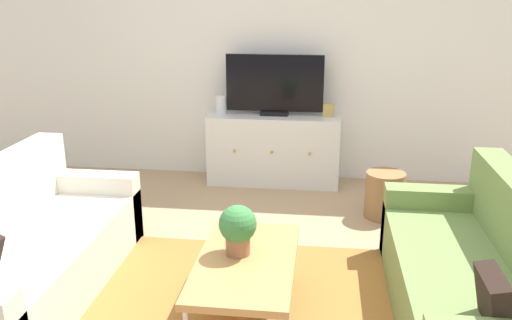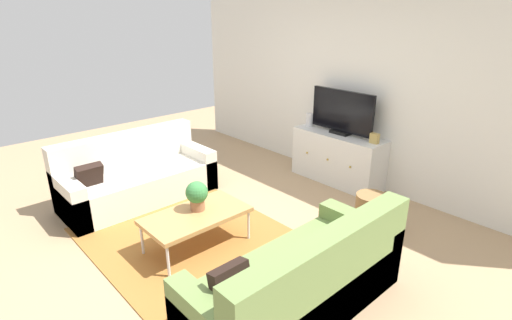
# 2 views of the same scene
# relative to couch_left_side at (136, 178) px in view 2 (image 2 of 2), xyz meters

# --- Properties ---
(ground_plane) EXTENTS (10.00, 10.00, 0.00)m
(ground_plane) POSITION_rel_couch_left_side_xyz_m (1.44, 0.11, -0.28)
(ground_plane) COLOR tan
(wall_back) EXTENTS (6.40, 0.12, 2.70)m
(wall_back) POSITION_rel_couch_left_side_xyz_m (1.44, 2.66, 1.07)
(wall_back) COLOR silver
(wall_back) RESTS_ON ground_plane
(area_rug) EXTENTS (2.50, 1.90, 0.01)m
(area_rug) POSITION_rel_couch_left_side_xyz_m (1.44, -0.04, -0.27)
(area_rug) COLOR #9E662D
(area_rug) RESTS_ON ground_plane
(couch_left_side) EXTENTS (0.81, 1.90, 0.84)m
(couch_left_side) POSITION_rel_couch_left_side_xyz_m (0.00, 0.00, 0.00)
(couch_left_side) COLOR beige
(couch_left_side) RESTS_ON ground_plane
(couch_right_side) EXTENTS (0.81, 1.90, 0.84)m
(couch_right_side) POSITION_rel_couch_left_side_xyz_m (2.87, 0.00, 0.00)
(couch_right_side) COLOR olive
(couch_right_side) RESTS_ON ground_plane
(coffee_table) EXTENTS (0.58, 1.06, 0.39)m
(coffee_table) POSITION_rel_couch_left_side_xyz_m (1.49, -0.07, 0.08)
(coffee_table) COLOR #B7844C
(coffee_table) RESTS_ON ground_plane
(potted_plant) EXTENTS (0.23, 0.23, 0.31)m
(potted_plant) POSITION_rel_couch_left_side_xyz_m (1.43, -0.00, 0.28)
(potted_plant) COLOR #936042
(potted_plant) RESTS_ON coffee_table
(tv_console) EXTENTS (1.33, 0.47, 0.71)m
(tv_console) POSITION_rel_couch_left_side_xyz_m (1.42, 2.37, 0.08)
(tv_console) COLOR silver
(tv_console) RESTS_ON ground_plane
(flat_screen_tv) EXTENTS (0.97, 0.16, 0.60)m
(flat_screen_tv) POSITION_rel_couch_left_side_xyz_m (1.42, 2.40, 0.73)
(flat_screen_tv) COLOR black
(flat_screen_tv) RESTS_ON tv_console
(glass_vase) EXTENTS (0.11, 0.11, 0.19)m
(glass_vase) POSITION_rel_couch_left_side_xyz_m (0.88, 2.38, 0.53)
(glass_vase) COLOR silver
(glass_vase) RESTS_ON tv_console
(mantel_clock) EXTENTS (0.11, 0.07, 0.13)m
(mantel_clock) POSITION_rel_couch_left_side_xyz_m (1.97, 2.38, 0.50)
(mantel_clock) COLOR tan
(mantel_clock) RESTS_ON tv_console
(wicker_basket) EXTENTS (0.34, 0.34, 0.41)m
(wicker_basket) POSITION_rel_couch_left_side_xyz_m (2.47, 1.59, -0.07)
(wicker_basket) COLOR olive
(wicker_basket) RESTS_ON ground_plane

